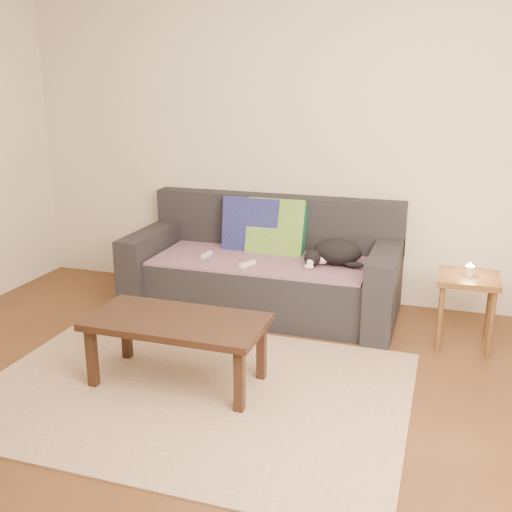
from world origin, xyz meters
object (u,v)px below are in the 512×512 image
Objects in this scene: sofa at (264,272)px; coffee_table at (177,327)px; cat at (335,252)px; wii_remote_a at (207,255)px; side_table at (468,288)px; wii_remote_b at (247,264)px.

sofa is 1.36m from coffee_table.
cat reaches higher than coffee_table.
wii_remote_a is at bearing -159.79° from sofa.
cat is 0.42× the size of coffee_table.
side_table is at bearing -91.64° from wii_remote_a.
cat reaches higher than wii_remote_b.
sofa is 0.48m from wii_remote_a.
wii_remote_b is 1.08m from coffee_table.
wii_remote_b is at bearing -178.02° from side_table.
side_table reaches higher than wii_remote_a.
wii_remote_b is (-0.05, -0.28, 0.15)m from sofa.
wii_remote_a is 1.24m from coffee_table.
wii_remote_a is 0.40m from wii_remote_b.
side_table is at bearing -63.94° from wii_remote_b.
cat reaches higher than wii_remote_a.
wii_remote_b is 1.57m from side_table.
coffee_table is (-0.08, -1.08, -0.08)m from wii_remote_b.
sofa is 0.61m from cat.
cat is 1.01m from wii_remote_a.
sofa is 1.98× the size of coffee_table.
sofa reaches higher than coffee_table.
wii_remote_a is 1.00× the size of wii_remote_b.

